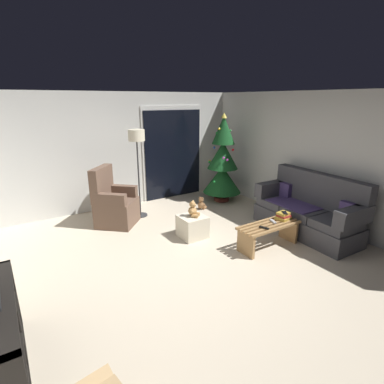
# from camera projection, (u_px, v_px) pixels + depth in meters

# --- Properties ---
(ground_plane) EXTENTS (7.00, 7.00, 0.00)m
(ground_plane) POSITION_uv_depth(u_px,v_px,m) (195.00, 262.00, 4.54)
(ground_plane) COLOR beige
(wall_back) EXTENTS (5.72, 0.12, 2.50)m
(wall_back) POSITION_uv_depth(u_px,v_px,m) (119.00, 151.00, 6.63)
(wall_back) COLOR beige
(wall_back) RESTS_ON ground
(wall_right) EXTENTS (0.12, 6.00, 2.50)m
(wall_right) POSITION_uv_depth(u_px,v_px,m) (322.00, 160.00, 5.65)
(wall_right) COLOR beige
(wall_right) RESTS_ON ground
(patio_door_frame) EXTENTS (1.60, 0.02, 2.20)m
(patio_door_frame) POSITION_uv_depth(u_px,v_px,m) (173.00, 153.00, 7.30)
(patio_door_frame) COLOR silver
(patio_door_frame) RESTS_ON ground
(patio_door_glass) EXTENTS (1.50, 0.02, 2.10)m
(patio_door_glass) POSITION_uv_depth(u_px,v_px,m) (173.00, 155.00, 7.30)
(patio_door_glass) COLOR black
(patio_door_glass) RESTS_ON ground
(couch) EXTENTS (0.86, 1.97, 1.08)m
(couch) POSITION_uv_depth(u_px,v_px,m) (309.00, 211.00, 5.44)
(couch) COLOR #3D3D42
(couch) RESTS_ON ground
(coffee_table) EXTENTS (1.10, 0.40, 0.41)m
(coffee_table) POSITION_uv_depth(u_px,v_px,m) (269.00, 232.00, 4.92)
(coffee_table) COLOR #9E7547
(coffee_table) RESTS_ON ground
(remote_black) EXTENTS (0.10, 0.16, 0.02)m
(remote_black) POSITION_uv_depth(u_px,v_px,m) (264.00, 228.00, 4.71)
(remote_black) COLOR black
(remote_black) RESTS_ON coffee_table
(remote_silver) EXTENTS (0.09, 0.16, 0.02)m
(remote_silver) POSITION_uv_depth(u_px,v_px,m) (273.00, 221.00, 4.96)
(remote_silver) COLOR #ADADB2
(remote_silver) RESTS_ON coffee_table
(book_stack) EXTENTS (0.23, 0.21, 0.12)m
(book_stack) POSITION_uv_depth(u_px,v_px,m) (283.00, 216.00, 5.06)
(book_stack) COLOR #B79333
(book_stack) RESTS_ON coffee_table
(cell_phone) EXTENTS (0.14, 0.16, 0.01)m
(cell_phone) POSITION_uv_depth(u_px,v_px,m) (285.00, 213.00, 5.03)
(cell_phone) COLOR black
(cell_phone) RESTS_ON book_stack
(christmas_tree) EXTENTS (0.89, 0.89, 2.06)m
(christmas_tree) POSITION_uv_depth(u_px,v_px,m) (223.00, 163.00, 7.00)
(christmas_tree) COLOR #4C1E19
(christmas_tree) RESTS_ON ground
(armchair) EXTENTS (0.97, 0.97, 1.13)m
(armchair) POSITION_uv_depth(u_px,v_px,m) (114.00, 205.00, 5.80)
(armchair) COLOR brown
(armchair) RESTS_ON ground
(floor_lamp) EXTENTS (0.32, 0.32, 1.78)m
(floor_lamp) POSITION_uv_depth(u_px,v_px,m) (137.00, 144.00, 5.88)
(floor_lamp) COLOR #2D2D30
(floor_lamp) RESTS_ON ground
(ottoman) EXTENTS (0.44, 0.44, 0.39)m
(ottoman) POSITION_uv_depth(u_px,v_px,m) (192.00, 226.00, 5.31)
(ottoman) COLOR beige
(ottoman) RESTS_ON ground
(teddy_bear_honey) EXTENTS (0.21, 0.22, 0.29)m
(teddy_bear_honey) POSITION_uv_depth(u_px,v_px,m) (193.00, 210.00, 5.21)
(teddy_bear_honey) COLOR tan
(teddy_bear_honey) RESTS_ON ottoman
(teddy_bear_chestnut_by_tree) EXTENTS (0.21, 0.21, 0.29)m
(teddy_bear_chestnut_by_tree) POSITION_uv_depth(u_px,v_px,m) (201.00, 204.00, 6.66)
(teddy_bear_chestnut_by_tree) COLOR brown
(teddy_bear_chestnut_by_tree) RESTS_ON ground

